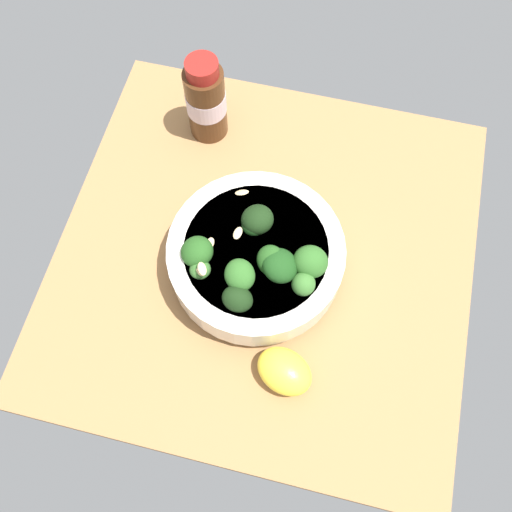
{
  "coord_description": "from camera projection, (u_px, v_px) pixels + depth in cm",
  "views": [
    {
      "loc": [
        -30.04,
        -6.01,
        69.56
      ],
      "look_at": [
        -2.53,
        0.64,
        4.0
      ],
      "focal_mm": 38.96,
      "sensor_mm": 36.0,
      "label": 1
    }
  ],
  "objects": [
    {
      "name": "ground_plane",
      "position": [
        265.0,
        257.0,
        0.77
      ],
      "size": [
        56.08,
        56.08,
        3.22
      ],
      "primitive_type": "cube",
      "color": "#996D42"
    },
    {
      "name": "bottle_tall",
      "position": [
        206.0,
        100.0,
        0.78
      ],
      "size": [
        5.75,
        5.75,
        13.9
      ],
      "color": "#472814",
      "rests_on": "ground_plane"
    },
    {
      "name": "lemon_wedge",
      "position": [
        284.0,
        371.0,
        0.67
      ],
      "size": [
        7.64,
        8.6,
        4.19
      ],
      "primitive_type": "ellipsoid",
      "rotation": [
        0.0,
        0.0,
        4.34
      ],
      "color": "yellow",
      "rests_on": "ground_plane"
    },
    {
      "name": "bowl_of_broccoli",
      "position": [
        256.0,
        257.0,
        0.71
      ],
      "size": [
        22.56,
        22.56,
        10.53
      ],
      "color": "silver",
      "rests_on": "ground_plane"
    }
  ]
}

